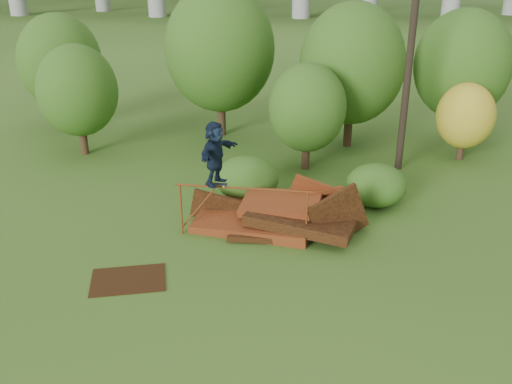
# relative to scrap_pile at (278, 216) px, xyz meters

# --- Properties ---
(ground) EXTENTS (240.00, 240.00, 0.00)m
(ground) POSITION_rel_scrap_pile_xyz_m (0.18, -2.94, -0.37)
(ground) COLOR #2D5116
(ground) RESTS_ON ground
(scrap_pile) EXTENTS (5.84, 3.24, 2.11)m
(scrap_pile) POSITION_rel_scrap_pile_xyz_m (0.00, 0.00, 0.00)
(scrap_pile) COLOR #4C220D
(scrap_pile) RESTS_ON ground
(grind_rail) EXTENTS (4.15, 0.32, 1.69)m
(grind_rail) POSITION_rel_scrap_pile_xyz_m (-1.03, -0.83, 0.95)
(grind_rail) COLOR brown
(grind_rail) RESTS_ON ground
(skateboard) EXTENTS (0.68, 0.22, 0.07)m
(skateboard) POSITION_rel_scrap_pile_xyz_m (-1.83, -0.78, 1.38)
(skateboard) COLOR black
(skateboard) RESTS_ON grind_rail
(skater) EXTENTS (1.23, 1.87, 1.93)m
(skater) POSITION_rel_scrap_pile_xyz_m (-1.83, -0.78, 2.36)
(skater) COLOR black
(skater) RESTS_ON skateboard
(flat_plate) EXTENTS (2.26, 1.85, 0.03)m
(flat_plate) POSITION_rel_scrap_pile_xyz_m (-3.88, -3.51, -0.35)
(flat_plate) COLOR black
(flat_plate) RESTS_ON ground
(tree_0) EXTENTS (3.32, 3.32, 4.69)m
(tree_0) POSITION_rel_scrap_pile_xyz_m (-8.64, 6.28, 2.40)
(tree_0) COLOR black
(tree_0) RESTS_ON ground
(tree_1) EXTENTS (4.95, 4.95, 6.88)m
(tree_1) POSITION_rel_scrap_pile_xyz_m (-3.11, 9.47, 3.67)
(tree_1) COLOR black
(tree_1) RESTS_ON ground
(tree_2) EXTENTS (3.02, 3.02, 4.26)m
(tree_2) POSITION_rel_scrap_pile_xyz_m (0.86, 5.29, 2.15)
(tree_2) COLOR black
(tree_2) RESTS_ON ground
(tree_3) EXTENTS (4.50, 4.50, 6.25)m
(tree_3) POSITION_rel_scrap_pile_xyz_m (2.73, 8.33, 3.29)
(tree_3) COLOR black
(tree_3) RESTS_ON ground
(tree_4) EXTENTS (2.35, 2.35, 3.25)m
(tree_4) POSITION_rel_scrap_pile_xyz_m (7.34, 6.90, 1.52)
(tree_4) COLOR black
(tree_4) RESTS_ON ground
(tree_5) EXTENTS (4.21, 4.21, 5.91)m
(tree_5) POSITION_rel_scrap_pile_xyz_m (7.61, 9.42, 3.12)
(tree_5) COLOR black
(tree_5) RESTS_ON ground
(tree_6) EXTENTS (3.92, 3.92, 5.48)m
(tree_6) POSITION_rel_scrap_pile_xyz_m (-10.90, 10.13, 2.85)
(tree_6) COLOR black
(tree_6) RESTS_ON ground
(shrub_left) EXTENTS (2.25, 2.07, 1.56)m
(shrub_left) POSITION_rel_scrap_pile_xyz_m (-1.19, 2.14, 0.41)
(shrub_left) COLOR #224311
(shrub_left) RESTS_ON ground
(shrub_right) EXTENTS (2.09, 1.91, 1.48)m
(shrub_right) POSITION_rel_scrap_pile_xyz_m (3.28, 1.97, 0.37)
(shrub_right) COLOR #224311
(shrub_right) RESTS_ON ground
(utility_pole) EXTENTS (1.40, 0.28, 9.62)m
(utility_pole) POSITION_rel_scrap_pile_xyz_m (4.61, 5.59, 4.52)
(utility_pole) COLOR black
(utility_pole) RESTS_ON ground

